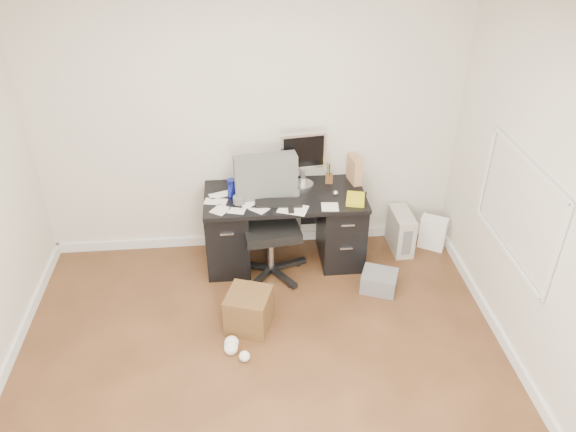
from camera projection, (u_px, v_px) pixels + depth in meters
name	position (u px, v px, depth m)	size (l,w,h in m)	color
ground	(265.00, 393.00, 4.22)	(4.00, 4.00, 0.00)	#422815
room_shell	(263.00, 202.00, 3.35)	(4.02, 4.02, 2.71)	beige
desk	(285.00, 226.00, 5.41)	(1.50, 0.70, 0.75)	black
loose_papers	(264.00, 198.00, 5.16)	(1.10, 0.60, 0.00)	white
lcd_monitor	(303.00, 160.00, 5.23)	(0.43, 0.25, 0.55)	silver
keyboard	(279.00, 203.00, 5.08)	(0.43, 0.15, 0.02)	black
computer_mouse	(336.00, 193.00, 5.20)	(0.05, 0.05, 0.05)	silver
travel_mug	(232.00, 188.00, 5.14)	(0.08, 0.08, 0.18)	#16219C
white_binder	(253.00, 178.00, 5.23)	(0.11, 0.23, 0.27)	white
magazine_file	(355.00, 170.00, 5.37)	(0.11, 0.22, 0.25)	#A67C50
pen_cup	(329.00, 173.00, 5.37)	(0.09, 0.09, 0.21)	#5A2F19
yellow_book	(356.00, 199.00, 5.12)	(0.18, 0.22, 0.04)	yellow
paper_remote	(293.00, 208.00, 5.00)	(0.26, 0.21, 0.02)	white
office_chair	(270.00, 222.00, 5.14)	(0.66, 0.66, 1.16)	#505250
pc_tower	(401.00, 231.00, 5.68)	(0.19, 0.42, 0.42)	#A9A598
shopping_bag	(433.00, 233.00, 5.71)	(0.26, 0.18, 0.35)	white
wicker_basket	(249.00, 310.00, 4.73)	(0.35, 0.35, 0.35)	#452914
desk_printer	(379.00, 281.00, 5.19)	(0.31, 0.26, 0.19)	slate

